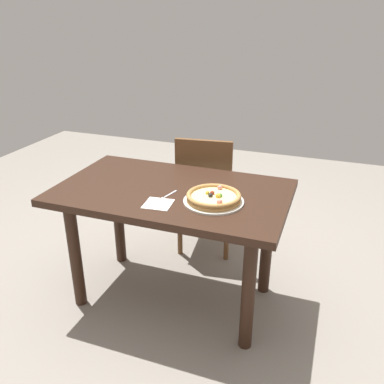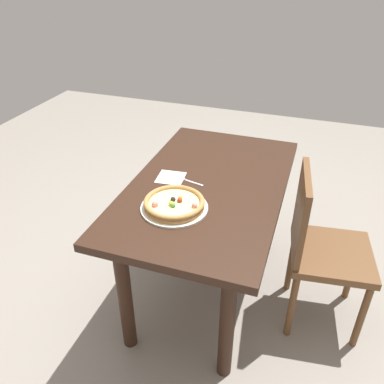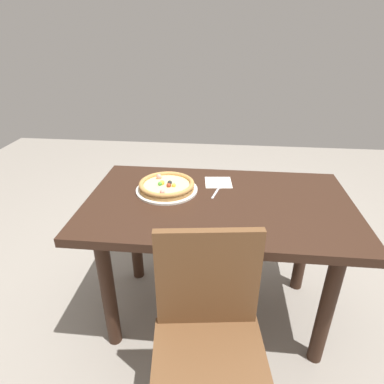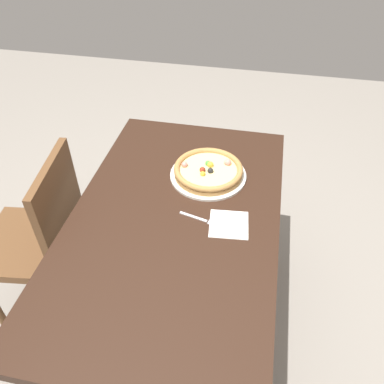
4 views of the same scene
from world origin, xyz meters
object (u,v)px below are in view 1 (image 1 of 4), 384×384
napkin (158,204)px  fork (166,197)px  pizza (214,197)px  chair_near (206,189)px  plate (214,201)px  dining_table (172,207)px

napkin → fork: bearing=-91.0°
pizza → napkin: 0.29m
chair_near → napkin: (0.00, 0.80, 0.25)m
plate → napkin: 0.29m
chair_near → pizza: bearing=-76.4°
pizza → napkin: (0.26, 0.12, -0.03)m
chair_near → dining_table: bearing=-98.1°
pizza → dining_table: bearing=-17.1°
chair_near → plate: chair_near is taller
fork → napkin: fork is taller
dining_table → pizza: pizza is taller
dining_table → pizza: size_ratio=4.54×
dining_table → chair_near: size_ratio=1.46×
pizza → plate: bearing=8.1°
chair_near → pizza: chair_near is taller
chair_near → plate: bearing=-76.5°
pizza → napkin: bearing=24.8°
dining_table → plate: (-0.27, 0.08, 0.12)m
plate → napkin: size_ratio=2.26×
napkin → chair_near: bearing=-90.0°
dining_table → plate: bearing=162.9°
napkin → pizza: bearing=-155.2°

